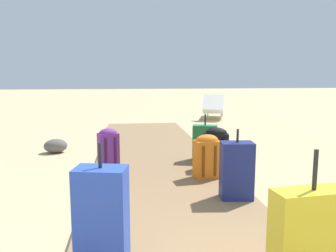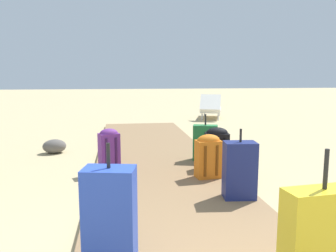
# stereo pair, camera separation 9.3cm
# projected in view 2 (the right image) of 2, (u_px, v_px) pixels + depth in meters

# --- Properties ---
(ground_plane) EXTENTS (60.00, 60.00, 0.00)m
(ground_plane) POSITION_uv_depth(u_px,v_px,m) (165.00, 185.00, 4.19)
(ground_plane) COLOR tan
(boardwalk) EXTENTS (1.77, 8.20, 0.08)m
(boardwalk) POSITION_uv_depth(u_px,v_px,m) (158.00, 165.00, 4.98)
(boardwalk) COLOR olive
(boardwalk) RESTS_ON ground
(suitcase_navy) EXTENTS (0.34, 0.24, 0.72)m
(suitcase_navy) POSITION_uv_depth(u_px,v_px,m) (240.00, 170.00, 3.49)
(suitcase_navy) COLOR navy
(suitcase_navy) RESTS_ON boardwalk
(suitcase_yellow) EXTENTS (0.45, 0.21, 0.88)m
(suitcase_yellow) POSITION_uv_depth(u_px,v_px,m) (320.00, 247.00, 1.85)
(suitcase_yellow) COLOR gold
(suitcase_yellow) RESTS_ON boardwalk
(suitcase_green) EXTENTS (0.39, 0.27, 0.69)m
(suitcase_green) POSITION_uv_depth(u_px,v_px,m) (205.00, 143.00, 5.07)
(suitcase_green) COLOR #237538
(suitcase_green) RESTS_ON boardwalk
(backpack_black) EXTENTS (0.33, 0.26, 0.57)m
(backpack_black) POSITION_uv_depth(u_px,v_px,m) (217.00, 147.00, 4.60)
(backpack_black) COLOR black
(backpack_black) RESTS_ON boardwalk
(backpack_purple) EXTENTS (0.31, 0.26, 0.54)m
(backpack_purple) POSITION_uv_depth(u_px,v_px,m) (109.00, 147.00, 4.64)
(backpack_purple) COLOR #6B2D84
(backpack_purple) RESTS_ON boardwalk
(suitcase_blue) EXTENTS (0.37, 0.28, 0.83)m
(suitcase_blue) POSITION_uv_depth(u_px,v_px,m) (110.00, 217.00, 2.24)
(suitcase_blue) COLOR #2847B7
(suitcase_blue) RESTS_ON boardwalk
(backpack_orange) EXTENTS (0.32, 0.24, 0.54)m
(backpack_orange) POSITION_uv_depth(u_px,v_px,m) (208.00, 155.00, 4.19)
(backpack_orange) COLOR orange
(backpack_orange) RESTS_ON boardwalk
(lounge_chair) EXTENTS (1.05, 1.67, 0.77)m
(lounge_chair) POSITION_uv_depth(u_px,v_px,m) (211.00, 108.00, 10.57)
(lounge_chair) COLOR white
(lounge_chair) RESTS_ON ground
(rock_left_far) EXTENTS (0.44, 0.37, 0.24)m
(rock_left_far) POSITION_uv_depth(u_px,v_px,m) (54.00, 146.00, 5.89)
(rock_left_far) COLOR #5B5651
(rock_left_far) RESTS_ON ground
(rock_right_near) EXTENTS (0.38, 0.36, 0.26)m
(rock_right_near) POSITION_uv_depth(u_px,v_px,m) (218.00, 137.00, 6.73)
(rock_right_near) COLOR gray
(rock_right_near) RESTS_ON ground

